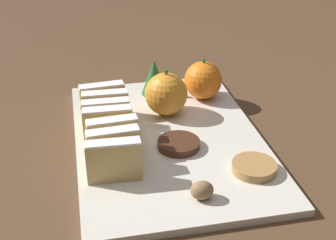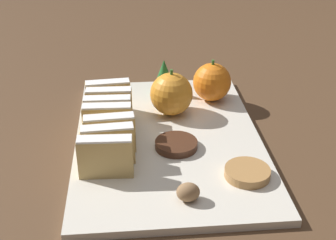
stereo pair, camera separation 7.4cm
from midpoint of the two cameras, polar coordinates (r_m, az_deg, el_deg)
The scene contains 15 objects.
ground_plane at distance 0.76m, azimuth 2.78°, elevation -2.86°, with size 6.00×6.00×0.00m, color #513823.
serving_platter at distance 0.75m, azimuth 2.80°, elevation -2.47°, with size 0.29×0.43×0.01m.
stollen_slice_front at distance 0.65m, azimuth -4.40°, elevation -4.61°, with size 0.08×0.02×0.06m.
stollen_slice_second at distance 0.67m, azimuth -4.23°, elevation -3.14°, with size 0.08×0.02×0.06m.
stollen_slice_third at distance 0.70m, azimuth -4.13°, elevation -1.78°, with size 0.08×0.03×0.06m.
stollen_slice_fourth at distance 0.73m, azimuth -4.51°, elevation -0.55°, with size 0.08×0.02×0.06m.
stollen_slice_fifth at distance 0.75m, azimuth -4.57°, elevation 0.61°, with size 0.08×0.02×0.06m.
stollen_slice_sixth at distance 0.78m, azimuth -4.50°, elevation 1.70°, with size 0.08×0.02×0.06m.
stollen_slice_back at distance 0.81m, azimuth -4.71°, elevation 2.70°, with size 0.08×0.03×0.06m.
orange_near at distance 0.86m, azimuth 7.84°, elevation 4.55°, with size 0.07×0.07×0.08m.
orange_far at distance 0.80m, azimuth 3.04°, elevation 3.12°, with size 0.07×0.07×0.08m.
walnut at distance 0.61m, azimuth 5.95°, elevation -8.86°, with size 0.03×0.03×0.03m.
chocolate_cookie at distance 0.72m, azimuth 3.95°, elevation -3.08°, with size 0.07×0.07×0.01m.
gingerbread_cookie at distance 0.67m, azimuth 12.78°, elevation -6.38°, with size 0.06×0.06×0.01m.
evergreen_sprig at distance 0.88m, azimuth 1.91°, elevation 5.25°, with size 0.05×0.05×0.07m.
Camera 2 is at (-0.06, -0.64, 0.40)m, focal length 50.00 mm.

